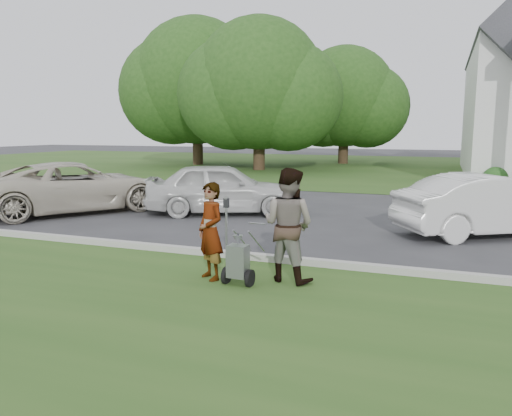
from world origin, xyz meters
The scene contains 14 objects.
ground centered at (0.00, 0.00, 0.00)m, with size 120.00×120.00×0.00m, color #333335.
grass_strip centered at (0.00, -3.00, 0.01)m, with size 80.00×7.00×0.01m, color #2B4E1B.
church_lawn centered at (0.00, 27.00, 0.01)m, with size 80.00×30.00×0.01m, color #2B4E1B.
curb centered at (0.00, 0.55, 0.07)m, with size 80.00×0.18×0.15m, color #9E9E93.
tree_left centered at (-8.01, 21.99, 5.11)m, with size 10.63×8.40×9.71m.
tree_far centered at (-14.01, 24.99, 5.69)m, with size 11.64×9.20×10.73m.
tree_back centered at (-4.01, 29.99, 4.73)m, with size 9.61×7.60×8.89m.
striping_cart centered at (0.12, -1.07, 0.41)m, with size 0.53×1.03×0.95m.
person_left centered at (-0.46, -0.93, 0.86)m, with size 0.63×0.41×1.72m, color #999999.
person_right centered at (0.84, -0.53, 0.99)m, with size 0.96×0.75×1.98m, color #999999.
parking_meter_near centered at (-0.51, -0.14, 0.86)m, with size 0.10×0.09×1.37m.
car_a centered at (-7.74, 4.21, 0.81)m, with size 2.68×5.82×1.62m, color beige.
car_b centered at (-3.18, 5.54, 0.81)m, with size 1.92×4.76×1.62m, color silver.
car_d centered at (4.46, 4.88, 0.77)m, with size 1.63×4.69×1.54m, color silver.
Camera 1 is at (3.29, -8.68, 2.65)m, focal length 35.00 mm.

